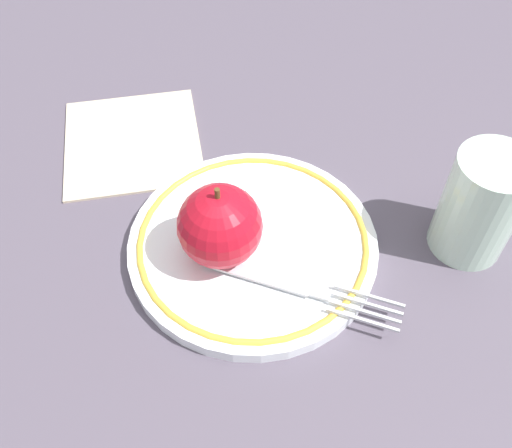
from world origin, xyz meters
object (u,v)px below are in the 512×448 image
at_px(plate, 256,243).
at_px(apple_red_whole, 220,226).
at_px(fork, 294,287).
at_px(napkin_folded, 132,141).
at_px(drinking_glass, 480,206).

distance_m(plate, apple_red_whole, 0.06).
xyz_separation_m(apple_red_whole, fork, (0.05, 0.05, -0.03)).
height_order(plate, napkin_folded, plate).
height_order(fork, napkin_folded, fork).
height_order(plate, fork, fork).
relative_size(apple_red_whole, napkin_folded, 0.54).
bearing_deg(plate, drinking_glass, 77.47).
distance_m(fork, drinking_glass, 0.18).
bearing_deg(napkin_folded, drinking_glass, 52.87).
xyz_separation_m(plate, drinking_glass, (0.04, 0.19, 0.04)).
bearing_deg(apple_red_whole, fork, 44.29).
distance_m(apple_red_whole, drinking_glass, 0.23).
height_order(apple_red_whole, drinking_glass, drinking_glass).
xyz_separation_m(drinking_glass, napkin_folded, (-0.21, -0.28, -0.05)).
relative_size(plate, apple_red_whole, 2.77).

